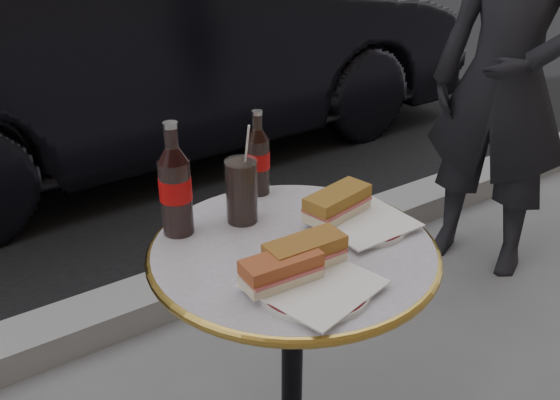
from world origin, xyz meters
TOP-DOWN VIEW (x-y plane):
  - curb at (0.00, 0.90)m, footprint 40.00×0.20m
  - bistro_table at (0.00, 0.00)m, footprint 0.62×0.62m
  - plate_left at (-0.06, -0.15)m, footprint 0.23×0.23m
  - plate_right at (0.18, -0.02)m, footprint 0.24×0.24m
  - sandwich_left_a at (-0.11, -0.11)m, footprint 0.16×0.08m
  - sandwich_left_b at (-0.04, -0.09)m, footprint 0.16×0.08m
  - sandwich_right at (0.15, 0.04)m, footprint 0.18×0.11m
  - cola_bottle_left at (-0.17, 0.19)m, footprint 0.08×0.08m
  - cola_bottle_right at (0.08, 0.26)m, footprint 0.06×0.06m
  - cola_glass at (-0.03, 0.16)m, footprint 0.09×0.09m
  - parked_car at (0.72, 2.36)m, footprint 1.41×3.84m
  - pedestrian at (1.31, 0.47)m, footprint 0.55×0.65m

SIDE VIEW (x-z plane):
  - curb at x=0.00m, z-range -0.01..0.11m
  - bistro_table at x=0.00m, z-range 0.00..0.73m
  - parked_car at x=0.72m, z-range 0.00..1.26m
  - plate_right at x=0.18m, z-range 0.73..0.74m
  - plate_left at x=-0.06m, z-range 0.73..0.74m
  - pedestrian at x=1.31m, z-range 0.00..1.52m
  - sandwich_left_a at x=-0.11m, z-range 0.74..0.80m
  - sandwich_left_b at x=-0.04m, z-range 0.74..0.80m
  - sandwich_right at x=0.15m, z-range 0.74..0.80m
  - cola_glass at x=-0.03m, z-range 0.73..0.88m
  - cola_bottle_right at x=0.08m, z-range 0.73..0.95m
  - cola_bottle_left at x=-0.17m, z-range 0.73..0.99m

